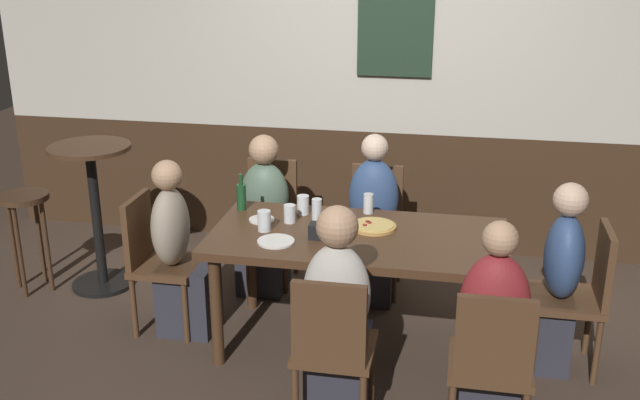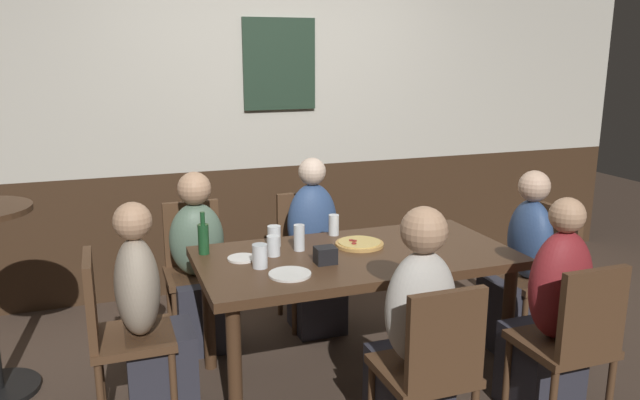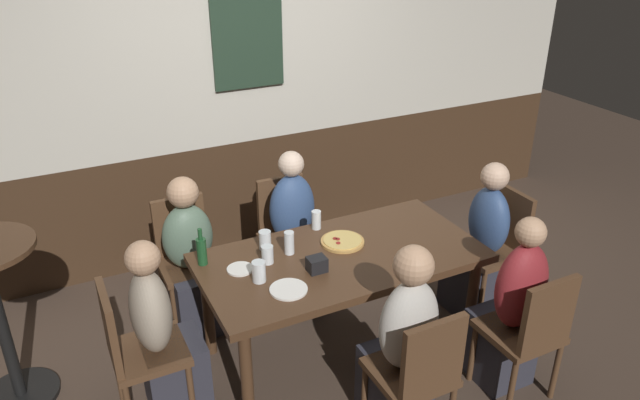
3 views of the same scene
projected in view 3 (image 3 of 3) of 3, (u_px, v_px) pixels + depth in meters
ground_plane at (339, 349)px, 4.02m from camera, size 12.00×12.00×0.00m
wall_back at (244, 97)px, 4.78m from camera, size 6.40×0.13×2.60m
dining_table at (341, 266)px, 3.73m from camera, size 1.74×0.88×0.74m
chair_head_west at (134, 347)px, 3.29m from camera, size 0.40×0.40×0.88m
chair_right_near at (530, 330)px, 3.42m from camera, size 0.40×0.40×0.88m
chair_mid_far at (286, 229)px, 4.49m from camera, size 0.40×0.40×0.88m
chair_head_east at (498, 242)px, 4.32m from camera, size 0.40×0.40×0.88m
chair_left_far at (186, 253)px, 4.19m from camera, size 0.40×0.40×0.88m
chair_mid_near at (419, 371)px, 3.12m from camera, size 0.40×0.40×0.88m
person_head_west at (164, 342)px, 3.37m from camera, size 0.37×0.34×1.13m
person_right_near at (510, 316)px, 3.56m from camera, size 0.34×0.37×1.16m
person_mid_far at (295, 240)px, 4.37m from camera, size 0.34×0.37×1.16m
person_head_east at (480, 250)px, 4.27m from camera, size 0.37×0.34×1.13m
person_left_far at (192, 267)px, 4.07m from camera, size 0.34×0.37×1.11m
person_mid_near at (402, 352)px, 3.24m from camera, size 0.34×0.37×1.18m
pizza at (342, 241)px, 3.82m from camera, size 0.28×0.28×0.03m
tumbler_water at (316, 221)px, 3.98m from camera, size 0.06×0.06×0.13m
beer_glass_half at (268, 256)px, 3.59m from camera, size 0.07×0.07×0.11m
tumbler_short at (289, 243)px, 3.68m from camera, size 0.06×0.06×0.15m
pint_glass_stout at (265, 241)px, 3.74m from camera, size 0.08×0.08×0.12m
pint_glass_pale at (259, 273)px, 3.41m from camera, size 0.08×0.08×0.12m
beer_bottle_green at (202, 250)px, 3.56m from camera, size 0.06×0.06×0.24m
plate_white_large at (289, 289)px, 3.35m from camera, size 0.21×0.21×0.01m
plate_white_small at (240, 269)px, 3.54m from camera, size 0.16×0.16×0.01m
condiment_caddy at (317, 264)px, 3.51m from camera, size 0.11×0.09×0.09m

